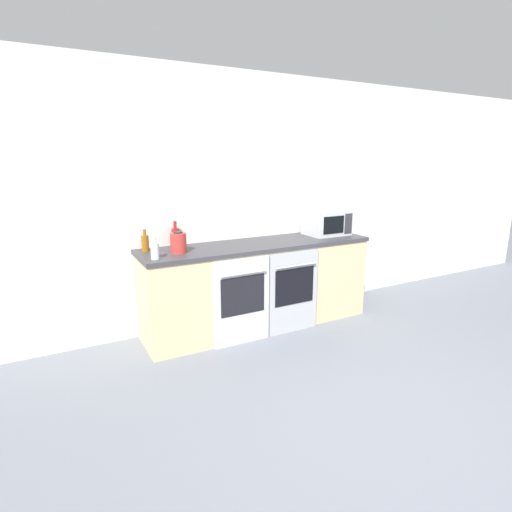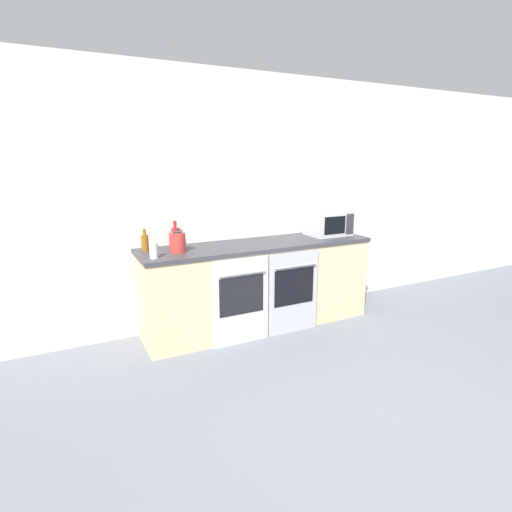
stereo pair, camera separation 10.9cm
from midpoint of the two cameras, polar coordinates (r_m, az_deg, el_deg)
The scene contains 10 objects.
ground_plane at distance 2.91m, azimuth 23.02°, elevation -24.15°, with size 16.00×16.00×0.00m, color slate.
wall_back at distance 4.31m, azimuth -0.92°, elevation 7.93°, with size 10.00×0.06×2.60m.
counter_back at distance 4.20m, azimuth 1.08°, elevation -4.12°, with size 2.43×0.62×0.90m.
oven_left at distance 3.79m, azimuth -1.31°, elevation -6.43°, with size 0.56×0.06×0.84m.
oven_right at distance 4.06m, azimuth 6.12°, elevation -5.13°, with size 0.56×0.06×0.84m.
microwave at distance 4.58m, azimuth 10.94°, elevation 4.69°, with size 0.45×0.36×0.28m.
bottle_red at distance 3.97m, azimuth -10.66°, elevation 2.76°, with size 0.08×0.08×0.25m.
bottle_clear at distance 3.53m, azimuth -13.57°, elevation 0.85°, with size 0.07×0.07×0.19m.
bottle_amber at distance 3.85m, azimuth -14.81°, elevation 1.92°, with size 0.07×0.07×0.21m.
kettle at distance 3.71m, azimuth -10.32°, elevation 1.93°, with size 0.15×0.15×0.20m.
Camera 2 is at (-1.82, -1.43, 1.73)m, focal length 28.00 mm.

